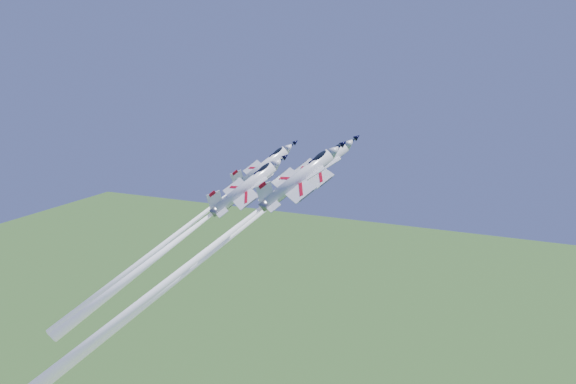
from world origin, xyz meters
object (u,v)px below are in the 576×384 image
at_px(jet_left, 183,229).
at_px(jet_slot, 180,239).
at_px(jet_right, 195,260).
at_px(jet_lead, 213,250).

relative_size(jet_left, jet_slot, 1.15).
height_order(jet_right, jet_slot, jet_right).
bearing_deg(jet_lead, jet_slot, -70.60).
relative_size(jet_right, jet_slot, 1.34).
height_order(jet_lead, jet_left, jet_lead).
height_order(jet_lead, jet_slot, jet_lead).
distance_m(jet_left, jet_slot, 9.42).
distance_m(jet_left, jet_right, 16.84).
xyz_separation_m(jet_left, jet_right, (10.81, -12.89, -0.61)).
bearing_deg(jet_right, jet_left, 172.45).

